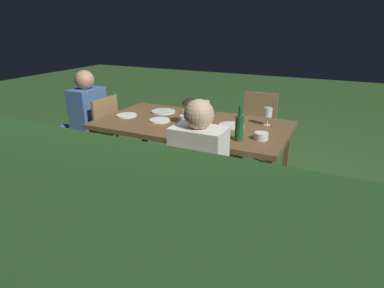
# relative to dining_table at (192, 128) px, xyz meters

# --- Properties ---
(ground_plane) EXTENTS (16.00, 16.00, 0.00)m
(ground_plane) POSITION_rel_dining_table_xyz_m (0.00, 0.00, -0.68)
(ground_plane) COLOR #2D5123
(dining_table) EXTENTS (1.83, 0.99, 0.73)m
(dining_table) POSITION_rel_dining_table_xyz_m (0.00, 0.00, 0.00)
(dining_table) COLOR brown
(dining_table) RESTS_ON ground
(chair_side_right_a) EXTENTS (0.42, 0.40, 0.87)m
(chair_side_right_a) POSITION_rel_dining_table_xyz_m (-0.41, 0.89, -0.19)
(chair_side_right_a) COLOR #937047
(chair_side_right_a) RESTS_ON ground
(person_in_cream) EXTENTS (0.38, 0.47, 1.15)m
(person_in_cream) POSITION_rel_dining_table_xyz_m (-0.41, 0.69, -0.04)
(person_in_cream) COLOR white
(person_in_cream) RESTS_ON ground
(chair_side_left_a) EXTENTS (0.42, 0.40, 0.87)m
(chair_side_left_a) POSITION_rel_dining_table_xyz_m (-0.41, -0.89, -0.19)
(chair_side_left_a) COLOR #937047
(chair_side_left_a) RESTS_ON ground
(chair_head_far) EXTENTS (0.40, 0.42, 0.87)m
(chair_head_far) POSITION_rel_dining_table_xyz_m (1.16, 0.00, -0.19)
(chair_head_far) COLOR #937047
(chair_head_far) RESTS_ON ground
(person_in_blue) EXTENTS (0.48, 0.38, 1.15)m
(person_in_blue) POSITION_rel_dining_table_xyz_m (1.36, 0.00, -0.04)
(person_in_blue) COLOR #426699
(person_in_blue) RESTS_ON ground
(lantern_centerpiece) EXTENTS (0.15, 0.15, 0.27)m
(lantern_centerpiece) POSITION_rel_dining_table_xyz_m (-0.01, 0.06, 0.20)
(lantern_centerpiece) COLOR black
(lantern_centerpiece) RESTS_ON dining_table
(green_bottle_on_table) EXTENTS (0.07, 0.07, 0.29)m
(green_bottle_on_table) POSITION_rel_dining_table_xyz_m (-0.56, 0.29, 0.16)
(green_bottle_on_table) COLOR #195128
(green_bottle_on_table) RESTS_ON dining_table
(wine_glass_a) EXTENTS (0.08, 0.08, 0.17)m
(wine_glass_a) POSITION_rel_dining_table_xyz_m (-0.67, -0.23, 0.17)
(wine_glass_a) COLOR silver
(wine_glass_a) RESTS_ON dining_table
(wine_glass_b) EXTENTS (0.08, 0.08, 0.17)m
(wine_glass_b) POSITION_rel_dining_table_xyz_m (-0.08, 0.35, 0.17)
(wine_glass_b) COLOR silver
(wine_glass_b) RESTS_ON dining_table
(wine_glass_c) EXTENTS (0.08, 0.08, 0.17)m
(wine_glass_c) POSITION_rel_dining_table_xyz_m (-0.04, -0.25, 0.17)
(wine_glass_c) COLOR silver
(wine_glass_c) RESTS_ON dining_table
(plate_a) EXTENTS (0.24, 0.24, 0.01)m
(plate_a) POSITION_rel_dining_table_xyz_m (-0.38, -0.05, 0.06)
(plate_a) COLOR silver
(plate_a) RESTS_ON dining_table
(plate_b) EXTENTS (0.21, 0.21, 0.01)m
(plate_b) POSITION_rel_dining_table_xyz_m (0.31, 0.08, 0.06)
(plate_b) COLOR white
(plate_b) RESTS_ON dining_table
(plate_c) EXTENTS (0.26, 0.26, 0.01)m
(plate_c) POSITION_rel_dining_table_xyz_m (0.45, -0.23, 0.06)
(plate_c) COLOR silver
(plate_c) RESTS_ON dining_table
(plate_d) EXTENTS (0.21, 0.21, 0.01)m
(plate_d) POSITION_rel_dining_table_xyz_m (0.71, 0.07, 0.06)
(plate_d) COLOR white
(plate_d) RESTS_ON dining_table
(bowl_olives) EXTENTS (0.15, 0.15, 0.04)m
(bowl_olives) POSITION_rel_dining_table_xyz_m (-0.37, 0.20, 0.07)
(bowl_olives) COLOR #9E5138
(bowl_olives) RESTS_ON dining_table
(bowl_bread) EXTENTS (0.11, 0.11, 0.06)m
(bowl_bread) POSITION_rel_dining_table_xyz_m (-0.72, 0.18, 0.08)
(bowl_bread) COLOR silver
(bowl_bread) RESTS_ON dining_table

